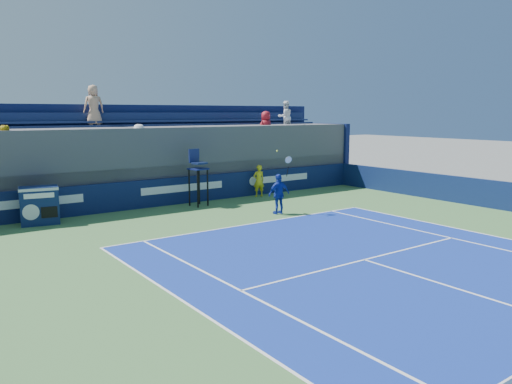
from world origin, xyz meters
TOP-DOWN VIEW (x-y plane):
  - ball_person at (3.85, 16.59)m, footprint 0.63×0.49m
  - back_hoarding at (0.00, 17.10)m, footprint 20.40×0.21m
  - match_clock at (-6.17, 16.33)m, footprint 1.43×0.94m
  - umpire_chair at (0.29, 16.19)m, footprint 0.82×0.82m
  - tennis_player at (2.03, 12.74)m, footprint 0.98×0.50m
  - stadium_seating at (0.01, 19.15)m, footprint 21.00×4.05m

SIDE VIEW (x-z plane):
  - back_hoarding at x=0.00m, z-range 0.00..1.20m
  - match_clock at x=-6.17m, z-range 0.04..1.44m
  - ball_person at x=3.85m, z-range 0.01..1.55m
  - tennis_player at x=2.03m, z-range -0.46..2.11m
  - umpire_chair at x=0.29m, z-range 0.29..2.77m
  - stadium_seating at x=0.01m, z-range -0.78..4.48m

